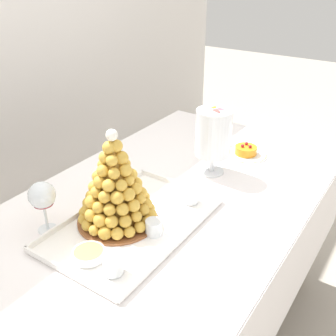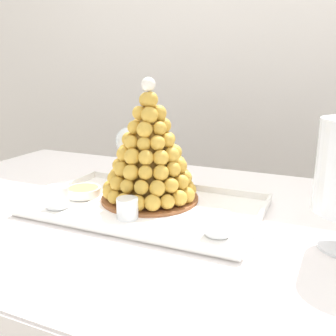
{
  "view_description": "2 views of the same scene",
  "coord_description": "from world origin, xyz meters",
  "px_view_note": "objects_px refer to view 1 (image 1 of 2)",
  "views": [
    {
      "loc": [
        -0.91,
        -0.67,
        1.53
      ],
      "look_at": [
        0.03,
        -0.04,
        0.93
      ],
      "focal_mm": 42.54,
      "sensor_mm": 36.0,
      "label": 1
    },
    {
      "loc": [
        0.28,
        -0.79,
        1.12
      ],
      "look_at": [
        -0.07,
        0.01,
        0.88
      ],
      "focal_mm": 39.78,
      "sensor_mm": 36.0,
      "label": 2
    }
  ],
  "objects_px": {
    "dessert_cup_centre": "(190,196)",
    "creme_brulee_ramekin": "(88,253)",
    "croquembouche": "(116,187)",
    "fruit_tart_plate": "(246,152)",
    "serving_tray": "(133,224)",
    "dessert_cup_left": "(113,265)",
    "macaron_goblet": "(213,134)",
    "dessert_cup_mid_left": "(154,228)",
    "wine_glass": "(42,197)"
  },
  "relations": [
    {
      "from": "dessert_cup_centre",
      "to": "creme_brulee_ramekin",
      "type": "height_order",
      "value": "dessert_cup_centre"
    },
    {
      "from": "croquembouche",
      "to": "fruit_tart_plate",
      "type": "distance_m",
      "value": 0.71
    },
    {
      "from": "creme_brulee_ramekin",
      "to": "fruit_tart_plate",
      "type": "distance_m",
      "value": 0.87
    },
    {
      "from": "serving_tray",
      "to": "dessert_cup_left",
      "type": "relative_size",
      "value": 10.07
    },
    {
      "from": "dessert_cup_centre",
      "to": "macaron_goblet",
      "type": "xyz_separation_m",
      "value": [
        0.24,
        0.05,
        0.14
      ]
    },
    {
      "from": "serving_tray",
      "to": "croquembouche",
      "type": "bearing_deg",
      "value": 108.01
    },
    {
      "from": "serving_tray",
      "to": "dessert_cup_mid_left",
      "type": "height_order",
      "value": "dessert_cup_mid_left"
    },
    {
      "from": "dessert_cup_left",
      "to": "dessert_cup_centre",
      "type": "relative_size",
      "value": 1.03
    },
    {
      "from": "croquembouche",
      "to": "macaron_goblet",
      "type": "xyz_separation_m",
      "value": [
        0.47,
        -0.09,
        0.03
      ]
    },
    {
      "from": "creme_brulee_ramekin",
      "to": "dessert_cup_centre",
      "type": "bearing_deg",
      "value": -12.64
    },
    {
      "from": "dessert_cup_left",
      "to": "macaron_goblet",
      "type": "distance_m",
      "value": 0.67
    },
    {
      "from": "dessert_cup_left",
      "to": "dessert_cup_centre",
      "type": "height_order",
      "value": "dessert_cup_left"
    },
    {
      "from": "dessert_cup_mid_left",
      "to": "dessert_cup_centre",
      "type": "distance_m",
      "value": 0.22
    },
    {
      "from": "croquembouche",
      "to": "dessert_cup_centre",
      "type": "distance_m",
      "value": 0.28
    },
    {
      "from": "dessert_cup_centre",
      "to": "macaron_goblet",
      "type": "distance_m",
      "value": 0.28
    },
    {
      "from": "macaron_goblet",
      "to": "wine_glass",
      "type": "xyz_separation_m",
      "value": [
        -0.62,
        0.24,
        -0.04
      ]
    },
    {
      "from": "croquembouche",
      "to": "dessert_cup_mid_left",
      "type": "xyz_separation_m",
      "value": [
        0.01,
        -0.14,
        -0.1
      ]
    },
    {
      "from": "macaron_goblet",
      "to": "fruit_tart_plate",
      "type": "distance_m",
      "value": 0.27
    },
    {
      "from": "wine_glass",
      "to": "macaron_goblet",
      "type": "bearing_deg",
      "value": -21.57
    },
    {
      "from": "creme_brulee_ramekin",
      "to": "macaron_goblet",
      "type": "height_order",
      "value": "macaron_goblet"
    },
    {
      "from": "serving_tray",
      "to": "dessert_cup_left",
      "type": "height_order",
      "value": "dessert_cup_left"
    },
    {
      "from": "dessert_cup_mid_left",
      "to": "creme_brulee_ramekin",
      "type": "xyz_separation_m",
      "value": [
        -0.19,
        0.09,
        -0.01
      ]
    },
    {
      "from": "dessert_cup_left",
      "to": "wine_glass",
      "type": "bearing_deg",
      "value": 83.11
    },
    {
      "from": "croquembouche",
      "to": "dessert_cup_mid_left",
      "type": "height_order",
      "value": "croquembouche"
    },
    {
      "from": "serving_tray",
      "to": "macaron_goblet",
      "type": "height_order",
      "value": "macaron_goblet"
    },
    {
      "from": "croquembouche",
      "to": "macaron_goblet",
      "type": "bearing_deg",
      "value": -10.4
    },
    {
      "from": "serving_tray",
      "to": "wine_glass",
      "type": "distance_m",
      "value": 0.29
    },
    {
      "from": "creme_brulee_ramekin",
      "to": "dessert_cup_left",
      "type": "bearing_deg",
      "value": -94.23
    },
    {
      "from": "fruit_tart_plate",
      "to": "wine_glass",
      "type": "relative_size",
      "value": 1.1
    },
    {
      "from": "fruit_tart_plate",
      "to": "wine_glass",
      "type": "xyz_separation_m",
      "value": [
        -0.84,
        0.29,
        0.11
      ]
    },
    {
      "from": "macaron_goblet",
      "to": "wine_glass",
      "type": "bearing_deg",
      "value": 158.43
    },
    {
      "from": "fruit_tart_plate",
      "to": "macaron_goblet",
      "type": "bearing_deg",
      "value": 166.99
    },
    {
      "from": "dessert_cup_mid_left",
      "to": "croquembouche",
      "type": "bearing_deg",
      "value": 93.7
    },
    {
      "from": "dessert_cup_left",
      "to": "creme_brulee_ramekin",
      "type": "xyz_separation_m",
      "value": [
        0.01,
        0.1,
        -0.01
      ]
    },
    {
      "from": "creme_brulee_ramekin",
      "to": "fruit_tart_plate",
      "type": "bearing_deg",
      "value": -6.08
    },
    {
      "from": "serving_tray",
      "to": "macaron_goblet",
      "type": "relative_size",
      "value": 2.07
    },
    {
      "from": "serving_tray",
      "to": "croquembouche",
      "type": "distance_m",
      "value": 0.14
    },
    {
      "from": "serving_tray",
      "to": "wine_glass",
      "type": "xyz_separation_m",
      "value": [
        -0.17,
        0.21,
        0.12
      ]
    },
    {
      "from": "dessert_cup_centre",
      "to": "dessert_cup_mid_left",
      "type": "bearing_deg",
      "value": -179.86
    },
    {
      "from": "croquembouche",
      "to": "fruit_tart_plate",
      "type": "height_order",
      "value": "croquembouche"
    },
    {
      "from": "serving_tray",
      "to": "fruit_tart_plate",
      "type": "distance_m",
      "value": 0.67
    },
    {
      "from": "wine_glass",
      "to": "croquembouche",
      "type": "bearing_deg",
      "value": -46.47
    },
    {
      "from": "dessert_cup_centre",
      "to": "fruit_tart_plate",
      "type": "relative_size",
      "value": 0.29
    },
    {
      "from": "serving_tray",
      "to": "creme_brulee_ramekin",
      "type": "relative_size",
      "value": 6.12
    },
    {
      "from": "dessert_cup_left",
      "to": "dessert_cup_mid_left",
      "type": "xyz_separation_m",
      "value": [
        0.2,
        0.01,
        -0.0
      ]
    },
    {
      "from": "dessert_cup_mid_left",
      "to": "wine_glass",
      "type": "xyz_separation_m",
      "value": [
        -0.16,
        0.29,
        0.09
      ]
    },
    {
      "from": "macaron_goblet",
      "to": "wine_glass",
      "type": "relative_size",
      "value": 1.61
    },
    {
      "from": "dessert_cup_left",
      "to": "wine_glass",
      "type": "relative_size",
      "value": 0.33
    },
    {
      "from": "croquembouche",
      "to": "dessert_cup_left",
      "type": "relative_size",
      "value": 5.65
    },
    {
      "from": "serving_tray",
      "to": "dessert_cup_mid_left",
      "type": "xyz_separation_m",
      "value": [
        -0.01,
        -0.09,
        0.02
      ]
    }
  ]
}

